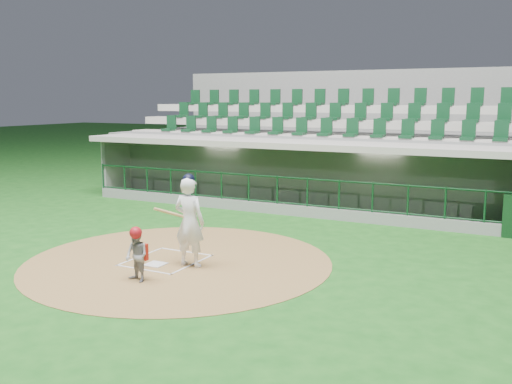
% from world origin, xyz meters
% --- Properties ---
extents(ground, '(120.00, 120.00, 0.00)m').
position_xyz_m(ground, '(0.00, 0.00, 0.00)').
color(ground, '#164D16').
rests_on(ground, ground).
extents(dirt_circle, '(7.20, 7.20, 0.01)m').
position_xyz_m(dirt_circle, '(0.30, -0.20, 0.01)').
color(dirt_circle, brown).
rests_on(dirt_circle, ground).
extents(home_plate, '(0.43, 0.43, 0.02)m').
position_xyz_m(home_plate, '(0.00, -0.70, 0.02)').
color(home_plate, silver).
rests_on(home_plate, dirt_circle).
extents(batter_box_chalk, '(1.55, 1.80, 0.01)m').
position_xyz_m(batter_box_chalk, '(0.00, -0.30, 0.02)').
color(batter_box_chalk, silver).
rests_on(batter_box_chalk, ground).
extents(dugout_structure, '(16.40, 3.70, 3.00)m').
position_xyz_m(dugout_structure, '(0.13, 7.82, 0.97)').
color(dugout_structure, slate).
rests_on(dugout_structure, ground).
extents(seating_deck, '(17.00, 6.72, 5.15)m').
position_xyz_m(seating_deck, '(0.00, 10.91, 1.42)').
color(seating_deck, slate).
rests_on(seating_deck, ground).
extents(batter, '(0.92, 0.90, 2.13)m').
position_xyz_m(batter, '(0.77, -0.42, 1.07)').
color(batter, white).
rests_on(batter, dirt_circle).
extents(catcher, '(0.63, 0.55, 1.17)m').
position_xyz_m(catcher, '(0.40, -1.85, 0.59)').
color(catcher, gray).
rests_on(catcher, dirt_circle).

